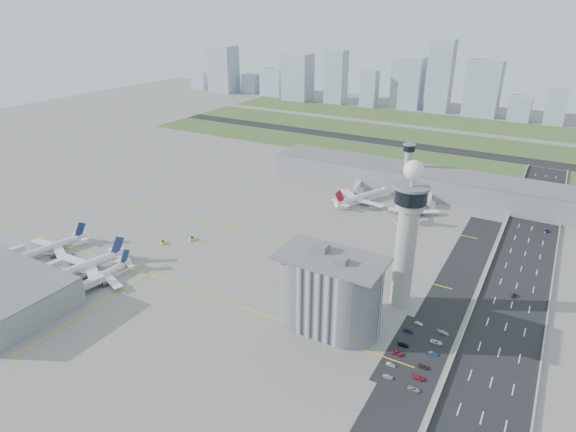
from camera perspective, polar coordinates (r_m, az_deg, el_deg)
The scene contains 60 objects.
ground at distance 239.29m, azimuth -4.22°, elevation -6.22°, with size 1000.00×1000.00×0.00m, color gray.
grass_strip_0 at distance 435.48m, azimuth 10.37°, elevation 7.45°, with size 480.00×50.00×0.08m, color #3F592A.
grass_strip_1 at distance 504.54m, azimuth 13.39°, elevation 9.42°, with size 480.00×60.00×0.08m, color #476931.
grass_strip_2 at distance 579.83m, azimuth 15.83°, elevation 10.98°, with size 480.00×70.00×0.08m, color #4B632E.
runway at distance 469.32m, azimuth 11.97°, elevation 8.50°, with size 480.00×22.00×0.10m, color black.
highway at distance 207.82m, azimuth 23.97°, elevation -13.64°, with size 28.00×500.00×0.10m, color black.
barrier_left at distance 208.22m, azimuth 20.14°, elevation -12.68°, with size 0.60×500.00×1.20m, color #9E9E99.
barrier_right at distance 207.73m, azimuth 27.90°, elevation -14.31°, with size 0.60×500.00×1.20m, color #9E9E99.
landside_road at distance 201.72m, azimuth 16.42°, elevation -13.61°, with size 18.00×260.00×0.08m, color black.
parking_lot at distance 192.63m, azimuth 14.88°, elevation -15.43°, with size 20.00×44.00×0.10m, color black.
taxiway_line_h_0 at distance 242.97m, azimuth -16.16°, elevation -6.69°, with size 260.00×0.60×0.01m, color yellow.
taxiway_line_h_1 at distance 281.90m, azimuth -7.57°, elevation -1.51°, with size 260.00×0.60×0.01m, color yellow.
taxiway_line_h_2 at distance 327.26m, azimuth -1.25°, elevation 2.36°, with size 260.00×0.60×0.01m, color yellow.
taxiway_line_v at distance 281.90m, azimuth -7.57°, elevation -1.51°, with size 0.60×260.00×0.01m, color yellow.
control_tower at distance 202.55m, azimuth 13.95°, elevation -1.57°, with size 14.00×14.00×64.50m.
secondary_tower at distance 347.13m, azimuth 14.00°, elevation 6.20°, with size 8.60×8.60×31.90m.
admin_building at distance 192.89m, azimuth 4.97°, elevation -8.96°, with size 42.00×24.00×33.50m.
terminal_pier at distance 346.20m, azimuth 15.31°, elevation 4.11°, with size 210.00×32.00×15.80m.
airplane_near_a at distance 278.98m, azimuth -26.55°, elevation -2.97°, with size 40.59×34.50×11.36m, color white, non-canonical shape.
airplane_near_b at distance 251.44m, azimuth -23.50°, elevation -5.09°, with size 45.43×38.61×12.72m, color white, non-canonical shape.
airplane_near_c at distance 241.61m, azimuth -21.57°, elevation -6.31°, with size 35.87×30.49×10.04m, color white, non-canonical shape.
airplane_far_a at distance 318.95m, azimuth 8.76°, elevation 2.71°, with size 45.20×38.42×12.66m, color white, non-canonical shape.
airplane_far_b at distance 307.48m, azimuth 14.72°, elevation 1.16°, with size 37.48×31.86×10.49m, color white, non-canonical shape.
jet_bridge_near_1 at distance 257.13m, azimuth -27.97°, elevation -6.22°, with size 14.00×3.00×5.70m, color silver, non-canonical shape.
jet_bridge_near_2 at distance 234.35m, azimuth -23.89°, elevation -8.31°, with size 14.00×3.00×5.70m, color silver, non-canonical shape.
jet_bridge_far_0 at distance 344.23m, azimuth 8.41°, elevation 3.71°, with size 14.00×3.00×5.70m, color silver, non-canonical shape.
jet_bridge_far_1 at distance 330.65m, azimuth 16.45°, elevation 2.11°, with size 14.00×3.00×5.70m, color silver, non-canonical shape.
tug_0 at distance 287.35m, azimuth -25.11°, elevation -2.97°, with size 2.43×3.54×2.06m, color yellow, non-canonical shape.
tug_1 at distance 271.19m, azimuth -24.21°, elevation -4.38°, with size 2.35×3.42×1.99m, color #FEA610, non-canonical shape.
tug_2 at distance 270.49m, azimuth -14.61°, elevation -3.04°, with size 2.15×3.13×1.82m, color yellow, non-canonical shape.
tug_3 at distance 270.94m, azimuth -11.31°, elevation -2.64°, with size 2.34×3.40×1.98m, color yellow, non-canonical shape.
tug_4 at distance 320.10m, azimuth 6.64°, elevation 1.86°, with size 2.03×2.95×1.71m, color yellow, non-canonical shape.
tug_5 at distance 293.64m, azimuth 12.89°, elevation -0.66°, with size 2.27×3.30×1.92m, color yellow, non-canonical shape.
car_lot_0 at distance 179.85m, azimuth 11.77°, elevation -18.13°, with size 1.42×3.53×1.20m, color silver.
car_lot_1 at distance 184.82m, azimuth 12.09°, elevation -16.85°, with size 1.14×3.28×1.08m, color #A8A9AA.
car_lot_2 at distance 190.16m, azimuth 12.83°, elevation -15.54°, with size 2.15×4.66×1.29m, color maroon.
car_lot_3 at distance 194.50m, azimuth 13.51°, elevation -14.62°, with size 1.66×4.07×1.18m, color black.
car_lot_4 at distance 201.88m, azimuth 14.07°, elevation -13.07°, with size 1.50×3.73×1.27m, color navy.
car_lot_5 at distance 207.08m, azimuth 15.22°, elevation -12.19°, with size 1.16×3.33×1.10m, color #B1ACBE.
car_lot_6 at distance 177.27m, azimuth 14.71°, elevation -19.23°, with size 1.90×4.12×1.14m, color #9D9D9D.
car_lot_7 at distance 181.80m, azimuth 15.24°, elevation -17.99°, with size 1.79×4.40×1.28m, color maroon.
car_lot_8 at distance 186.63m, azimuth 15.74°, elevation -16.78°, with size 1.53×3.81×1.30m, color #28282B.
car_lot_9 at distance 193.33m, azimuth 16.83°, elevation -15.33°, with size 1.22×3.49×1.15m, color navy.
car_lot_10 at distance 198.94m, azimuth 17.17°, elevation -14.09°, with size 2.16×4.68×1.30m, color silver.
car_lot_11 at distance 204.65m, azimuth 17.92°, elevation -13.01°, with size 1.84×4.54×1.32m, color #A8A9AA.
car_hw_1 at distance 239.31m, azimuth 25.19°, elevation -8.51°, with size 1.27×3.64×1.20m, color black.
car_hw_2 at distance 312.92m, azimuth 28.34°, elevation -1.57°, with size 1.84×4.00×1.11m, color navy.
car_hw_4 at distance 369.25m, azimuth 26.83°, elevation 2.34°, with size 1.28×3.19×1.09m, color #ADAEB1.
skyline_bldg_0 at distance 779.77m, azimuth -10.24°, elevation 15.55°, with size 24.05×19.24×26.50m, color #9EADC1.
skyline_bldg_1 at distance 745.26m, azimuth -7.68°, elevation 16.86°, with size 37.63×30.10×65.60m, color #9EADC1.
skyline_bldg_2 at distance 734.64m, azimuth -4.41°, elevation 15.37°, with size 22.81×18.25×26.79m, color #9EADC1.
skyline_bldg_3 at distance 714.05m, azimuth -1.70°, elevation 15.60°, with size 32.30×25.84×36.93m, color #9EADC1.
skyline_bldg_4 at distance 674.60m, azimuth 1.17°, elevation 16.13°, with size 35.81×28.65×60.36m, color #9EADC1.
skyline_bldg_5 at distance 653.90m, azimuth 5.71°, elevation 16.07°, with size 25.49×20.39×66.89m, color #9EADC1.
skyline_bldg_6 at distance 635.80m, azimuth 9.61°, elevation 14.66°, with size 20.04×16.03×45.20m, color #9EADC1.
skyline_bldg_7 at distance 638.90m, azimuth 14.04°, elevation 15.08°, with size 35.76×28.61×61.22m, color #9EADC1.
skyline_bldg_8 at distance 622.30m, azimuth 17.63°, elevation 15.51°, with size 26.33×21.06×83.39m, color #9EADC1.
skyline_bldg_9 at distance 615.37m, azimuth 22.12°, elevation 13.82°, with size 36.96×29.57×62.11m, color #9EADC1.
skyline_bldg_10 at distance 604.91m, azimuth 25.78°, elevation 11.40°, with size 23.01×18.41×27.75m, color #9EADC1.
skyline_bldg_11 at distance 602.01m, azimuth 29.20°, elevation 11.26°, with size 20.22×16.18×38.97m, color #9EADC1.
Camera 1 is at (118.63, -170.27, 119.14)m, focal length 30.00 mm.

